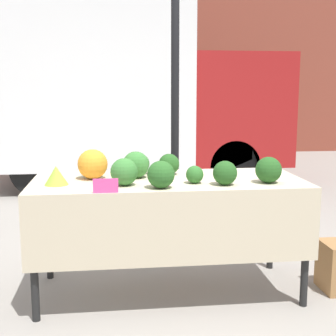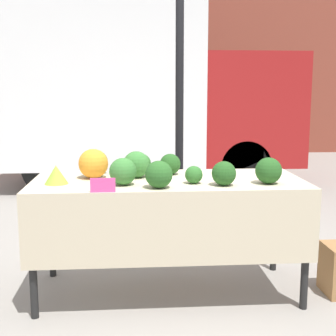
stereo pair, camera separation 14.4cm
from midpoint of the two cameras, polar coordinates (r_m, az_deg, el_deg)
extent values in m
plane|color=gray|center=(3.50, -1.22, -14.73)|extent=(40.00, 40.00, 0.00)
cube|color=brown|center=(10.95, -5.37, 17.78)|extent=(16.00, 0.60, 6.05)
cylinder|color=black|center=(4.04, -0.17, 6.28)|extent=(0.07, 0.07, 2.42)
cube|color=white|center=(7.25, -9.56, 9.59)|extent=(2.80, 1.84, 2.28)
cube|color=maroon|center=(7.47, 7.26, 7.19)|extent=(1.47, 1.69, 1.64)
cylinder|color=black|center=(6.79, 7.42, 0.33)|extent=(0.73, 0.22, 0.73)
cylinder|color=black|center=(8.22, 4.91, 1.96)|extent=(0.73, 0.22, 0.73)
cylinder|color=black|center=(6.68, -16.22, -0.12)|extent=(0.73, 0.22, 0.73)
cylinder|color=black|center=(8.12, -14.55, 1.60)|extent=(0.73, 0.22, 0.73)
cube|color=beige|center=(3.25, -1.27, -1.65)|extent=(1.87, 0.80, 0.03)
cube|color=beige|center=(2.93, -0.50, -7.78)|extent=(1.87, 0.01, 0.45)
cylinder|color=black|center=(3.07, -17.39, -10.73)|extent=(0.05, 0.05, 0.79)
cylinder|color=black|center=(3.24, 15.22, -9.55)|extent=(0.05, 0.05, 0.79)
cylinder|color=black|center=(3.71, -15.47, -7.12)|extent=(0.05, 0.05, 0.79)
cylinder|color=black|center=(3.86, 11.42, -6.35)|extent=(0.05, 0.05, 0.79)
sphere|color=orange|center=(3.30, -10.41, 0.46)|extent=(0.21, 0.21, 0.21)
cone|color=#93B238|center=(3.15, -14.75, -0.90)|extent=(0.16, 0.16, 0.12)
sphere|color=#23511E|center=(3.43, -1.08, 0.47)|extent=(0.15, 0.15, 0.15)
sphere|color=#2D6628|center=(3.49, -10.15, 0.67)|extent=(0.17, 0.17, 0.17)
sphere|color=#2D6628|center=(3.46, -4.70, 0.51)|extent=(0.15, 0.15, 0.15)
sphere|color=#387533|center=(3.30, -5.20, 0.40)|extent=(0.19, 0.19, 0.19)
sphere|color=#2D6628|center=(3.11, 1.95, -0.81)|extent=(0.12, 0.12, 0.12)
sphere|color=#285B23|center=(2.95, -2.27, -0.80)|extent=(0.18, 0.18, 0.18)
sphere|color=#23511E|center=(3.06, 5.63, -0.61)|extent=(0.16, 0.16, 0.16)
sphere|color=#387533|center=(3.05, -6.72, -0.48)|extent=(0.18, 0.18, 0.18)
sphere|color=#23511E|center=(3.17, 10.89, -0.23)|extent=(0.18, 0.18, 0.18)
cube|color=#EF4793|center=(2.85, -9.05, -2.16)|extent=(0.15, 0.01, 0.09)
camera|label=1|loc=(0.07, -91.27, -0.21)|focal=50.00mm
camera|label=2|loc=(0.07, 88.73, 0.21)|focal=50.00mm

